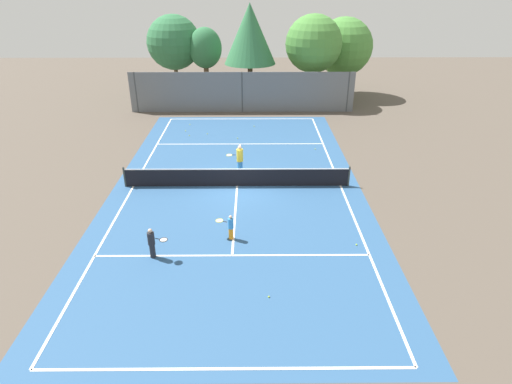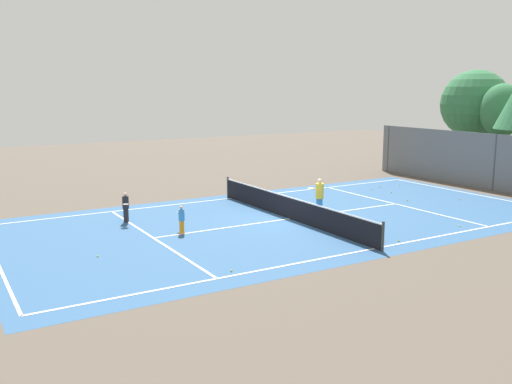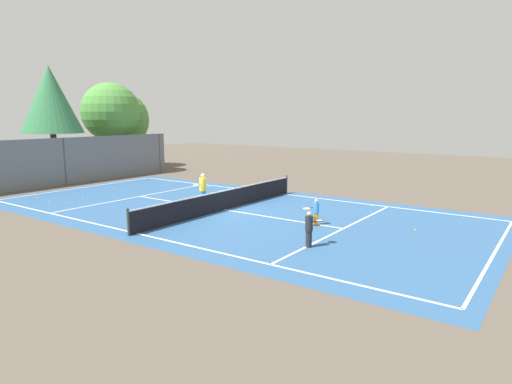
{
  "view_description": "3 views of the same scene",
  "coord_description": "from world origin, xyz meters",
  "px_view_note": "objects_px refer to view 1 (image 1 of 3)",
  "views": [
    {
      "loc": [
        0.84,
        -20.85,
        10.07
      ],
      "look_at": [
        0.99,
        -1.94,
        0.61
      ],
      "focal_mm": 30.61,
      "sensor_mm": 36.0,
      "label": 1
    },
    {
      "loc": [
        20.18,
        -13.72,
        5.74
      ],
      "look_at": [
        -1.38,
        -0.93,
        1.09
      ],
      "focal_mm": 39.32,
      "sensor_mm": 36.0,
      "label": 2
    },
    {
      "loc": [
        -16.54,
        -13.7,
        4.63
      ],
      "look_at": [
        -1.24,
        -2.8,
        1.37
      ],
      "focal_mm": 30.75,
      "sensor_mm": 36.0,
      "label": 3
    }
  ],
  "objects_px": {
    "player_1": "(152,243)",
    "tennis_ball_9": "(357,245)",
    "tennis_ball_0": "(186,131)",
    "tennis_ball_8": "(332,174)",
    "tennis_ball_3": "(190,124)",
    "tennis_ball_12": "(269,297)",
    "tennis_ball_6": "(238,138)",
    "tennis_ball_4": "(315,149)",
    "tennis_ball_5": "(238,169)",
    "tennis_ball_10": "(207,134)",
    "tennis_ball_7": "(254,126)",
    "tennis_ball_2": "(327,178)",
    "player_0": "(240,160)",
    "player_2": "(230,227)",
    "tennis_ball_11": "(189,135)",
    "tennis_ball_1": "(314,174)",
    "ball_crate": "(269,178)"
  },
  "relations": [
    {
      "from": "tennis_ball_0",
      "to": "tennis_ball_12",
      "type": "relative_size",
      "value": 1.0
    },
    {
      "from": "tennis_ball_10",
      "to": "tennis_ball_12",
      "type": "xyz_separation_m",
      "value": [
        3.73,
        -17.36,
        0.0
      ]
    },
    {
      "from": "tennis_ball_4",
      "to": "tennis_ball_9",
      "type": "distance_m",
      "value": 11.07
    },
    {
      "from": "player_0",
      "to": "player_1",
      "type": "height_order",
      "value": "player_0"
    },
    {
      "from": "tennis_ball_6",
      "to": "tennis_ball_4",
      "type": "bearing_deg",
      "value": -22.63
    },
    {
      "from": "tennis_ball_0",
      "to": "tennis_ball_8",
      "type": "bearing_deg",
      "value": -39.5
    },
    {
      "from": "tennis_ball_6",
      "to": "tennis_ball_11",
      "type": "bearing_deg",
      "value": 169.93
    },
    {
      "from": "tennis_ball_0",
      "to": "tennis_ball_6",
      "type": "height_order",
      "value": "same"
    },
    {
      "from": "player_1",
      "to": "tennis_ball_9",
      "type": "bearing_deg",
      "value": 5.34
    },
    {
      "from": "tennis_ball_2",
      "to": "tennis_ball_3",
      "type": "height_order",
      "value": "same"
    },
    {
      "from": "tennis_ball_11",
      "to": "tennis_ball_5",
      "type": "bearing_deg",
      "value": -58.95
    },
    {
      "from": "player_1",
      "to": "player_2",
      "type": "relative_size",
      "value": 1.15
    },
    {
      "from": "tennis_ball_5",
      "to": "tennis_ball_7",
      "type": "xyz_separation_m",
      "value": [
        0.94,
        7.94,
        0.0
      ]
    },
    {
      "from": "ball_crate",
      "to": "tennis_ball_10",
      "type": "distance_m",
      "value": 8.77
    },
    {
      "from": "tennis_ball_4",
      "to": "tennis_ball_7",
      "type": "relative_size",
      "value": 1.0
    },
    {
      "from": "player_2",
      "to": "tennis_ball_6",
      "type": "xyz_separation_m",
      "value": [
        -0.08,
        12.61,
        -0.56
      ]
    },
    {
      "from": "tennis_ball_11",
      "to": "tennis_ball_10",
      "type": "bearing_deg",
      "value": 16.15
    },
    {
      "from": "ball_crate",
      "to": "tennis_ball_3",
      "type": "bearing_deg",
      "value": 119.35
    },
    {
      "from": "tennis_ball_1",
      "to": "tennis_ball_4",
      "type": "relative_size",
      "value": 1.0
    },
    {
      "from": "tennis_ball_8",
      "to": "tennis_ball_10",
      "type": "xyz_separation_m",
      "value": [
        -7.61,
        6.98,
        0.0
      ]
    },
    {
      "from": "tennis_ball_6",
      "to": "tennis_ball_2",
      "type": "bearing_deg",
      "value": -51.63
    },
    {
      "from": "tennis_ball_3",
      "to": "tennis_ball_9",
      "type": "relative_size",
      "value": 1.0
    },
    {
      "from": "ball_crate",
      "to": "tennis_ball_6",
      "type": "bearing_deg",
      "value": 105.69
    },
    {
      "from": "player_0",
      "to": "tennis_ball_1",
      "type": "xyz_separation_m",
      "value": [
        4.17,
        -0.09,
        -0.85
      ]
    },
    {
      "from": "tennis_ball_1",
      "to": "tennis_ball_11",
      "type": "xyz_separation_m",
      "value": [
        -7.85,
        6.61,
        0.0
      ]
    },
    {
      "from": "player_1",
      "to": "tennis_ball_12",
      "type": "relative_size",
      "value": 19.75
    },
    {
      "from": "tennis_ball_7",
      "to": "tennis_ball_12",
      "type": "xyz_separation_m",
      "value": [
        0.44,
        -19.0,
        0.0
      ]
    },
    {
      "from": "tennis_ball_7",
      "to": "tennis_ball_8",
      "type": "bearing_deg",
      "value": -63.4
    },
    {
      "from": "tennis_ball_5",
      "to": "tennis_ball_10",
      "type": "bearing_deg",
      "value": 110.48
    },
    {
      "from": "player_2",
      "to": "ball_crate",
      "type": "bearing_deg",
      "value": 72.39
    },
    {
      "from": "ball_crate",
      "to": "tennis_ball_11",
      "type": "distance_m",
      "value": 9.11
    },
    {
      "from": "tennis_ball_1",
      "to": "tennis_ball_10",
      "type": "relative_size",
      "value": 1.0
    },
    {
      "from": "player_1",
      "to": "tennis_ball_2",
      "type": "height_order",
      "value": "player_1"
    },
    {
      "from": "tennis_ball_2",
      "to": "tennis_ball_8",
      "type": "bearing_deg",
      "value": 55.92
    },
    {
      "from": "tennis_ball_2",
      "to": "tennis_ball_9",
      "type": "height_order",
      "value": "same"
    },
    {
      "from": "tennis_ball_5",
      "to": "tennis_ball_11",
      "type": "height_order",
      "value": "same"
    },
    {
      "from": "tennis_ball_5",
      "to": "tennis_ball_12",
      "type": "relative_size",
      "value": 1.0
    },
    {
      "from": "tennis_ball_3",
      "to": "tennis_ball_6",
      "type": "relative_size",
      "value": 1.0
    },
    {
      "from": "tennis_ball_3",
      "to": "ball_crate",
      "type": "bearing_deg",
      "value": -60.65
    },
    {
      "from": "tennis_ball_2",
      "to": "tennis_ball_12",
      "type": "bearing_deg",
      "value": -109.76
    },
    {
      "from": "tennis_ball_0",
      "to": "tennis_ball_6",
      "type": "bearing_deg",
      "value": -22.8
    },
    {
      "from": "player_0",
      "to": "tennis_ball_8",
      "type": "bearing_deg",
      "value": -1.17
    },
    {
      "from": "player_2",
      "to": "tennis_ball_1",
      "type": "relative_size",
      "value": 17.13
    },
    {
      "from": "player_2",
      "to": "tennis_ball_8",
      "type": "bearing_deg",
      "value": 50.71
    },
    {
      "from": "player_1",
      "to": "tennis_ball_8",
      "type": "relative_size",
      "value": 19.75
    },
    {
      "from": "tennis_ball_3",
      "to": "tennis_ball_12",
      "type": "height_order",
      "value": "same"
    },
    {
      "from": "tennis_ball_6",
      "to": "player_0",
      "type": "bearing_deg",
      "value": -86.99
    },
    {
      "from": "player_1",
      "to": "ball_crate",
      "type": "height_order",
      "value": "player_1"
    },
    {
      "from": "tennis_ball_0",
      "to": "tennis_ball_3",
      "type": "height_order",
      "value": "same"
    },
    {
      "from": "player_0",
      "to": "tennis_ball_3",
      "type": "relative_size",
      "value": 25.81
    }
  ]
}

